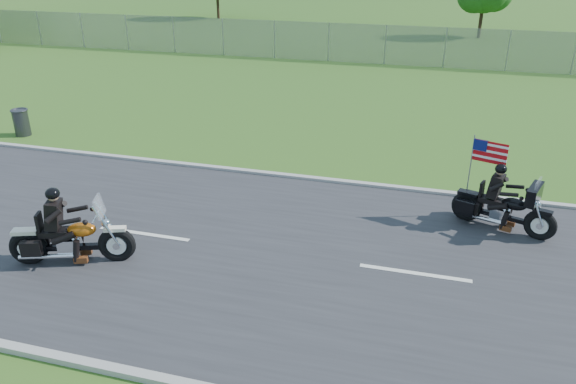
# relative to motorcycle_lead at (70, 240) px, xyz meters

# --- Properties ---
(ground) EXTENTS (420.00, 420.00, 0.00)m
(ground) POSITION_rel_motorcycle_lead_xyz_m (2.83, 1.43, -0.54)
(ground) COLOR #235119
(ground) RESTS_ON ground
(road) EXTENTS (120.00, 8.00, 0.04)m
(road) POSITION_rel_motorcycle_lead_xyz_m (2.83, 1.43, -0.52)
(road) COLOR #28282B
(road) RESTS_ON ground
(curb_north) EXTENTS (120.00, 0.18, 0.12)m
(curb_north) POSITION_rel_motorcycle_lead_xyz_m (2.83, 5.48, -0.49)
(curb_north) COLOR #9E9B93
(curb_north) RESTS_ON ground
(curb_south) EXTENTS (120.00, 0.18, 0.12)m
(curb_south) POSITION_rel_motorcycle_lead_xyz_m (2.83, -2.62, -0.49)
(curb_south) COLOR #9E9B93
(curb_south) RESTS_ON ground
(fence) EXTENTS (60.00, 0.03, 2.00)m
(fence) POSITION_rel_motorcycle_lead_xyz_m (-2.17, 21.43, 0.46)
(fence) COLOR gray
(fence) RESTS_ON ground
(motorcycle_lead) EXTENTS (2.45, 1.18, 1.71)m
(motorcycle_lead) POSITION_rel_motorcycle_lead_xyz_m (0.00, 0.00, 0.00)
(motorcycle_lead) COLOR black
(motorcycle_lead) RESTS_ON ground
(motorcycle_follow) EXTENTS (2.29, 1.14, 1.97)m
(motorcycle_follow) POSITION_rel_motorcycle_lead_xyz_m (8.57, 3.88, 0.00)
(motorcycle_follow) COLOR black
(motorcycle_follow) RESTS_ON ground
(trash_can) EXTENTS (0.54, 0.54, 0.87)m
(trash_can) POSITION_rel_motorcycle_lead_xyz_m (-6.55, 6.61, -0.10)
(trash_can) COLOR #39393E
(trash_can) RESTS_ON ground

